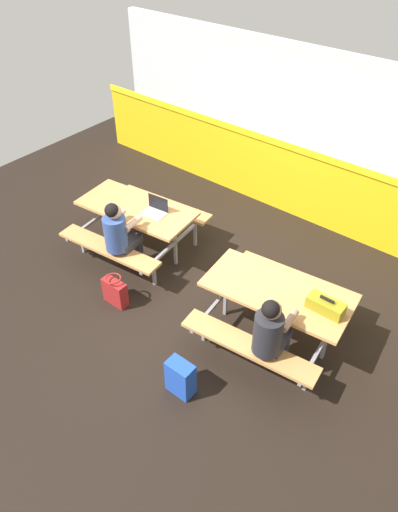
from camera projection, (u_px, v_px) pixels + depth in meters
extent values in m
cube|color=black|center=(203.00, 284.00, 6.53)|extent=(10.00, 10.00, 0.02)
cube|color=yellow|center=(293.00, 182.00, 7.54)|extent=(8.00, 0.12, 1.10)
cube|color=yellow|center=(296.00, 148.00, 7.12)|extent=(8.00, 0.03, 0.10)
cube|color=silver|center=(305.00, 98.00, 6.68)|extent=(6.72, 0.12, 1.40)
cube|color=tan|center=(136.00, 208.00, 6.66)|extent=(1.73, 0.93, 0.04)
cube|color=tan|center=(109.00, 248.00, 6.43)|extent=(1.60, 0.45, 0.04)
cube|color=tan|center=(164.00, 204.00, 7.26)|extent=(1.60, 0.45, 0.04)
cube|color=gray|center=(104.00, 216.00, 7.17)|extent=(0.04, 0.04, 0.70)
cube|color=gray|center=(104.00, 213.00, 7.14)|extent=(0.21, 1.54, 0.04)
cube|color=gray|center=(82.00, 241.00, 6.93)|extent=(0.04, 0.04, 0.41)
cube|color=gray|center=(127.00, 208.00, 7.59)|extent=(0.04, 0.04, 0.41)
cube|color=gray|center=(175.00, 245.00, 6.63)|extent=(0.04, 0.04, 0.70)
cube|color=gray|center=(175.00, 242.00, 6.60)|extent=(0.21, 1.54, 0.04)
cube|color=gray|center=(154.00, 273.00, 6.39)|extent=(0.04, 0.04, 0.41)
cube|color=gray|center=(195.00, 234.00, 7.05)|extent=(0.04, 0.04, 0.41)
cube|color=tan|center=(277.00, 292.00, 5.37)|extent=(1.73, 0.93, 0.04)
cube|color=tan|center=(249.00, 346.00, 5.14)|extent=(1.60, 0.45, 0.04)
cube|color=tan|center=(297.00, 279.00, 5.96)|extent=(1.60, 0.45, 0.04)
cube|color=gray|center=(226.00, 294.00, 5.87)|extent=(0.04, 0.04, 0.70)
cube|color=gray|center=(226.00, 292.00, 5.85)|extent=(0.21, 1.54, 0.04)
cube|color=gray|center=(204.00, 328.00, 5.64)|extent=(0.04, 0.04, 0.41)
cube|color=gray|center=(245.00, 279.00, 6.29)|extent=(0.04, 0.04, 0.41)
cube|color=gray|center=(327.00, 338.00, 5.33)|extent=(0.04, 0.04, 0.70)
cube|color=gray|center=(327.00, 335.00, 5.31)|extent=(0.21, 1.54, 0.04)
cube|color=gray|center=(307.00, 378.00, 5.10)|extent=(0.04, 0.04, 0.41)
cube|color=gray|center=(340.00, 318.00, 5.76)|extent=(0.04, 0.04, 0.41)
cylinder|color=#2D2D38|center=(130.00, 250.00, 6.74)|extent=(0.11, 0.11, 0.45)
cylinder|color=#2D2D38|center=(140.00, 254.00, 6.67)|extent=(0.11, 0.11, 0.45)
cube|color=#2D2D38|center=(126.00, 241.00, 6.42)|extent=(0.34, 0.41, 0.12)
cylinder|color=#334C8C|center=(116.00, 233.00, 6.16)|extent=(0.30, 0.30, 0.48)
cylinder|color=tan|center=(116.00, 217.00, 6.29)|extent=(0.11, 0.31, 0.08)
cylinder|color=tan|center=(133.00, 223.00, 6.17)|extent=(0.11, 0.31, 0.08)
sphere|color=tan|center=(114.00, 212.00, 5.96)|extent=(0.20, 0.20, 0.20)
sphere|color=black|center=(112.00, 210.00, 5.92)|extent=(0.18, 0.18, 0.18)
cylinder|color=#2D2D38|center=(269.00, 343.00, 5.44)|extent=(0.11, 0.11, 0.45)
cylinder|color=#2D2D38|center=(283.00, 350.00, 5.36)|extent=(0.11, 0.11, 0.45)
cube|color=#2D2D38|center=(273.00, 338.00, 5.12)|extent=(0.34, 0.41, 0.12)
cylinder|color=#26262B|center=(268.00, 334.00, 4.86)|extent=(0.30, 0.30, 0.48)
cylinder|color=#A57A5B|center=(265.00, 310.00, 4.98)|extent=(0.11, 0.31, 0.08)
cylinder|color=#A57A5B|center=(290.00, 320.00, 4.87)|extent=(0.11, 0.31, 0.08)
sphere|color=#A57A5B|center=(272.00, 310.00, 4.66)|extent=(0.20, 0.20, 0.20)
sphere|color=black|center=(271.00, 309.00, 4.62)|extent=(0.18, 0.18, 0.18)
cube|color=silver|center=(154.00, 213.00, 6.51)|extent=(0.34, 0.25, 0.01)
cube|color=black|center=(158.00, 203.00, 6.51)|extent=(0.32, 0.04, 0.21)
cube|color=olive|center=(326.00, 306.00, 5.08)|extent=(0.40, 0.18, 0.14)
cube|color=black|center=(327.00, 299.00, 5.02)|extent=(0.16, 0.02, 0.02)
cube|color=#1E47B2|center=(180.00, 378.00, 5.08)|extent=(0.30, 0.18, 0.44)
cube|color=#1E47B2|center=(187.00, 375.00, 5.18)|extent=(0.21, 0.04, 0.19)
cube|color=maroon|center=(115.00, 292.00, 6.14)|extent=(0.34, 0.14, 0.36)
torus|color=maroon|center=(113.00, 278.00, 5.99)|extent=(0.21, 0.21, 0.02)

